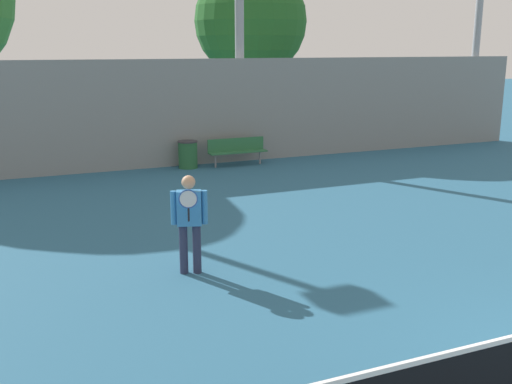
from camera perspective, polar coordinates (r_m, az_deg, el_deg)
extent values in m
cylinder|color=#282D47|center=(9.96, -6.91, -5.43)|extent=(0.14, 0.14, 0.83)
cylinder|color=#282D47|center=(9.95, -5.65, -5.41)|extent=(0.14, 0.14, 0.83)
cube|color=teal|center=(9.75, -6.39, -1.52)|extent=(0.44, 0.32, 0.57)
cylinder|color=teal|center=(9.76, -7.85, -1.49)|extent=(0.10, 0.10, 0.55)
cylinder|color=teal|center=(9.74, -4.93, -1.44)|extent=(0.10, 0.10, 0.55)
sphere|color=tan|center=(9.65, -6.45, 0.93)|extent=(0.22, 0.22, 0.22)
cylinder|color=black|center=(9.49, -6.43, -2.15)|extent=(0.03, 0.03, 0.22)
torus|color=#28519E|center=(9.42, -6.48, -0.66)|extent=(0.31, 0.12, 0.31)
cylinder|color=silver|center=(9.42, -6.48, -0.66)|extent=(0.25, 0.09, 0.27)
cube|color=#28663D|center=(18.87, -1.73, 3.83)|extent=(1.88, 0.40, 0.04)
cylinder|color=gray|center=(18.65, -3.88, 2.98)|extent=(0.06, 0.06, 0.41)
cylinder|color=gray|center=(19.19, 0.38, 3.31)|extent=(0.06, 0.06, 0.41)
cube|color=#28663D|center=(19.00, -1.93, 4.56)|extent=(1.88, 0.04, 0.40)
cylinder|color=#939399|center=(19.92, -1.59, 15.12)|extent=(0.29, 0.29, 8.32)
cylinder|color=#235B33|center=(18.61, -6.50, 3.51)|extent=(0.59, 0.59, 0.80)
cylinder|color=#333338|center=(18.54, -6.54, 4.79)|extent=(0.62, 0.62, 0.04)
cube|color=gray|center=(19.11, -4.55, 7.60)|extent=(24.40, 0.06, 3.30)
cylinder|color=brown|center=(23.90, -0.50, 8.36)|extent=(0.56, 0.56, 2.89)
sphere|color=#235B23|center=(23.82, -0.52, 15.96)|extent=(4.30, 4.30, 4.30)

